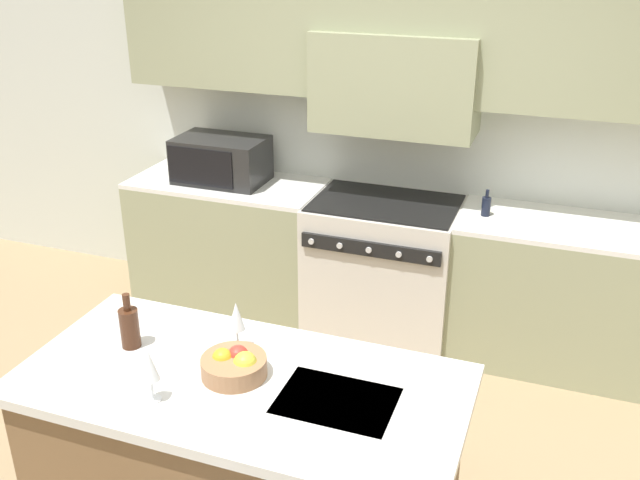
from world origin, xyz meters
TOP-DOWN VIEW (x-y plane):
  - back_cabinetry at (0.00, 2.04)m, footprint 10.00×0.46m
  - back_counter at (0.00, 1.79)m, footprint 3.56×0.62m
  - range_stove at (0.00, 1.77)m, footprint 0.94×0.70m
  - microwave at (-1.16, 1.79)m, footprint 0.60×0.40m
  - kitchen_island at (-0.05, -0.21)m, footprint 1.78×0.86m
  - wine_bottle at (-0.59, -0.15)m, footprint 0.08×0.08m
  - wine_glass_near at (-0.30, -0.45)m, footprint 0.07×0.07m
  - wine_glass_far at (-0.16, -0.01)m, footprint 0.07×0.07m
  - fruit_bowl at (-0.08, -0.19)m, footprint 0.26×0.26m
  - oil_bottle_on_counter at (0.62, 1.77)m, footprint 0.05×0.05m

SIDE VIEW (x-z plane):
  - kitchen_island at x=-0.05m, z-range 0.00..0.89m
  - back_counter at x=0.00m, z-range 0.00..0.92m
  - range_stove at x=0.00m, z-range 0.00..0.93m
  - fruit_bowl at x=-0.08m, z-range 0.88..0.99m
  - wine_bottle at x=-0.59m, z-range 0.86..1.10m
  - oil_bottle_on_counter at x=0.62m, z-range 0.90..1.07m
  - wine_glass_near at x=-0.30m, z-range 0.93..1.14m
  - wine_glass_far at x=-0.16m, z-range 0.93..1.14m
  - microwave at x=-1.16m, z-range 0.92..1.22m
  - back_cabinetry at x=0.00m, z-range 0.25..2.95m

